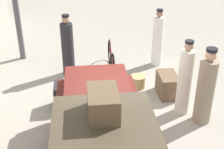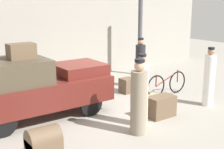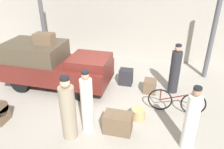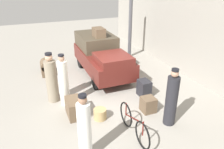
{
  "view_description": "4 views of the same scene",
  "coord_description": "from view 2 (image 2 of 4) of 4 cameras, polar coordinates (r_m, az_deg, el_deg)",
  "views": [
    {
      "loc": [
        -6.01,
        0.87,
        4.25
      ],
      "look_at": [
        0.2,
        0.2,
        0.95
      ],
      "focal_mm": 50.0,
      "sensor_mm": 36.0,
      "label": 1
    },
    {
      "loc": [
        -4.93,
        -6.97,
        3.07
      ],
      "look_at": [
        0.2,
        0.2,
        0.95
      ],
      "focal_mm": 50.0,
      "sensor_mm": 36.0,
      "label": 2
    },
    {
      "loc": [
        1.72,
        -5.84,
        4.13
      ],
      "look_at": [
        0.2,
        0.2,
        0.95
      ],
      "focal_mm": 35.0,
      "sensor_mm": 36.0,
      "label": 3
    },
    {
      "loc": [
        6.55,
        -2.36,
        4.08
      ],
      "look_at": [
        0.2,
        0.2,
        0.95
      ],
      "focal_mm": 35.0,
      "sensor_mm": 36.0,
      "label": 4
    }
  ],
  "objects": [
    {
      "name": "ground_plane",
      "position": [
        9.07,
        -0.29,
        -6.26
      ],
      "size": [
        30.0,
        30.0,
        0.0
      ],
      "primitive_type": "plane",
      "color": "gray"
    },
    {
      "name": "trunk_on_truck_roof",
      "position": [
        8.11,
        -16.25,
        4.14
      ],
      "size": [
        0.66,
        0.43,
        0.38
      ],
      "color": "brown",
      "rests_on": "truck"
    },
    {
      "name": "suitcase_tan_flat",
      "position": [
        8.5,
        8.9,
        -5.79
      ],
      "size": [
        0.76,
        0.46,
        0.57
      ],
      "color": "brown",
      "rests_on": "ground"
    },
    {
      "name": "station_building_facade",
      "position": [
        12.12,
        -11.66,
        9.37
      ],
      "size": [
        16.0,
        0.15,
        4.5
      ],
      "color": "gray",
      "rests_on": "ground"
    },
    {
      "name": "conductor_in_dark_uniform",
      "position": [
        7.7,
        5.44,
        -3.35
      ],
      "size": [
        0.32,
        0.32,
        1.81
      ],
      "color": "silver",
      "rests_on": "ground"
    },
    {
      "name": "trunk_large_brown",
      "position": [
        10.55,
        2.8,
        -2.02
      ],
      "size": [
        0.43,
        0.43,
        0.49
      ],
      "color": "brown",
      "rests_on": "ground"
    },
    {
      "name": "suitcase_small_leather",
      "position": [
        10.3,
        -2.64,
        -2.07
      ],
      "size": [
        0.49,
        0.38,
        0.61
      ],
      "color": "#232328",
      "rests_on": "ground"
    },
    {
      "name": "wicker_basket",
      "position": [
        9.3,
        7.91,
        -4.81
      ],
      "size": [
        0.4,
        0.4,
        0.33
      ],
      "color": "tan",
      "rests_on": "ground"
    },
    {
      "name": "trunk_umber_medium",
      "position": [
        6.28,
        -12.38,
        -12.37
      ],
      "size": [
        0.62,
        0.47,
        0.72
      ],
      "color": "brown",
      "rests_on": "ground"
    },
    {
      "name": "bicycle",
      "position": [
        10.37,
        10.02,
        -1.71
      ],
      "size": [
        1.73,
        0.04,
        0.79
      ],
      "color": "black",
      "rests_on": "ground"
    },
    {
      "name": "porter_carrying_trunk",
      "position": [
        11.1,
        5.19,
        1.77
      ],
      "size": [
        0.35,
        0.35,
        1.78
      ],
      "color": "#232328",
      "rests_on": "ground"
    },
    {
      "name": "truck",
      "position": [
        8.38,
        -14.36,
        -1.99
      ],
      "size": [
        3.8,
        1.62,
        1.63
      ],
      "color": "black",
      "rests_on": "ground"
    },
    {
      "name": "porter_standing_middle",
      "position": [
        9.57,
        17.33,
        -0.78
      ],
      "size": [
        0.32,
        0.32,
        1.74
      ],
      "color": "white",
      "rests_on": "ground"
    },
    {
      "name": "canopy_pillar_right",
      "position": [
        12.91,
        5.13,
        6.97
      ],
      "size": [
        0.18,
        0.18,
        3.22
      ],
      "color": "#4C4C51",
      "rests_on": "ground"
    },
    {
      "name": "porter_lifting_near_truck",
      "position": [
        7.23,
        4.94,
        -4.71
      ],
      "size": [
        0.39,
        0.39,
        1.78
      ],
      "color": "gray",
      "rests_on": "ground"
    }
  ]
}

